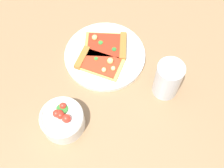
{
  "coord_description": "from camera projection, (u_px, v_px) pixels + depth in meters",
  "views": [
    {
      "loc": [
        -0.5,
        0.19,
        0.79
      ],
      "look_at": [
        -0.15,
        -0.02,
        0.03
      ],
      "focal_mm": 46.95,
      "sensor_mm": 36.0,
      "label": 1
    }
  ],
  "objects": [
    {
      "name": "salad_bowl",
      "position": [
        63.0,
        120.0,
        0.8
      ],
      "size": [
        0.12,
        0.12,
        0.08
      ],
      "color": "white",
      "rests_on": "ground_plane"
    },
    {
      "name": "pizza_slice_far",
      "position": [
        108.0,
        45.0,
        0.94
      ],
      "size": [
        0.16,
        0.17,
        0.02
      ],
      "color": "gold",
      "rests_on": "plate"
    },
    {
      "name": "ground_plane",
      "position": [
        83.0,
        56.0,
        0.94
      ],
      "size": [
        2.4,
        2.4,
        0.0
      ],
      "primitive_type": "plane",
      "color": "#93704C",
      "rests_on": "ground"
    },
    {
      "name": "soda_glass",
      "position": [
        168.0,
        80.0,
        0.83
      ],
      "size": [
        0.08,
        0.08,
        0.12
      ],
      "color": "silver",
      "rests_on": "ground_plane"
    },
    {
      "name": "pizza_slice_near",
      "position": [
        98.0,
        63.0,
        0.9
      ],
      "size": [
        0.16,
        0.15,
        0.03
      ],
      "color": "#E5B256",
      "rests_on": "plate"
    },
    {
      "name": "plate",
      "position": [
        105.0,
        55.0,
        0.93
      ],
      "size": [
        0.26,
        0.26,
        0.01
      ],
      "primitive_type": "cylinder",
      "color": "silver",
      "rests_on": "ground_plane"
    }
  ]
}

